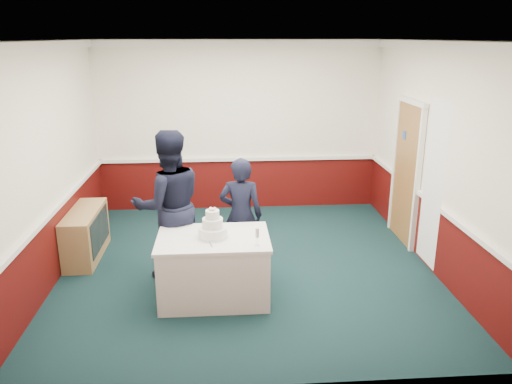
{
  "coord_description": "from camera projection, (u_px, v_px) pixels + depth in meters",
  "views": [
    {
      "loc": [
        -0.33,
        -6.3,
        3.05
      ],
      "look_at": [
        0.12,
        -0.1,
        1.1
      ],
      "focal_mm": 35.0,
      "sensor_mm": 36.0,
      "label": 1
    }
  ],
  "objects": [
    {
      "name": "ground",
      "position": [
        247.0,
        265.0,
        6.93
      ],
      "size": [
        5.0,
        5.0,
        0.0
      ],
      "primitive_type": "plane",
      "color": "#122D2D",
      "rests_on": "ground"
    },
    {
      "name": "room_shell",
      "position": [
        250.0,
        117.0,
        6.92
      ],
      "size": [
        5.0,
        5.0,
        3.0
      ],
      "color": "white",
      "rests_on": "ground"
    },
    {
      "name": "sideboard",
      "position": [
        86.0,
        234.0,
        7.1
      ],
      "size": [
        0.41,
        1.2,
        0.7
      ],
      "color": "#9D794C",
      "rests_on": "ground"
    },
    {
      "name": "cake_table",
      "position": [
        214.0,
        267.0,
        5.98
      ],
      "size": [
        1.32,
        0.92,
        0.79
      ],
      "color": "white",
      "rests_on": "ground"
    },
    {
      "name": "wedding_cake",
      "position": [
        213.0,
        228.0,
        5.83
      ],
      "size": [
        0.35,
        0.35,
        0.36
      ],
      "color": "white",
      "rests_on": "cake_table"
    },
    {
      "name": "cake_knife",
      "position": [
        210.0,
        243.0,
        5.67
      ],
      "size": [
        0.06,
        0.22,
        0.0
      ],
      "primitive_type": "cube",
      "rotation": [
        0.0,
        0.0,
        0.21
      ],
      "color": "silver",
      "rests_on": "cake_table"
    },
    {
      "name": "champagne_flute",
      "position": [
        257.0,
        234.0,
        5.59
      ],
      "size": [
        0.05,
        0.05,
        0.21
      ],
      "color": "silver",
      "rests_on": "cake_table"
    },
    {
      "name": "person_man",
      "position": [
        169.0,
        205.0,
        6.38
      ],
      "size": [
        1.12,
        0.98,
        1.95
      ],
      "primitive_type": "imported",
      "rotation": [
        0.0,
        0.0,
        3.44
      ],
      "color": "black",
      "rests_on": "ground"
    },
    {
      "name": "person_woman",
      "position": [
        241.0,
        215.0,
        6.58
      ],
      "size": [
        0.62,
        0.45,
        1.57
      ],
      "primitive_type": "imported",
      "rotation": [
        0.0,
        0.0,
        3.0
      ],
      "color": "black",
      "rests_on": "ground"
    }
  ]
}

